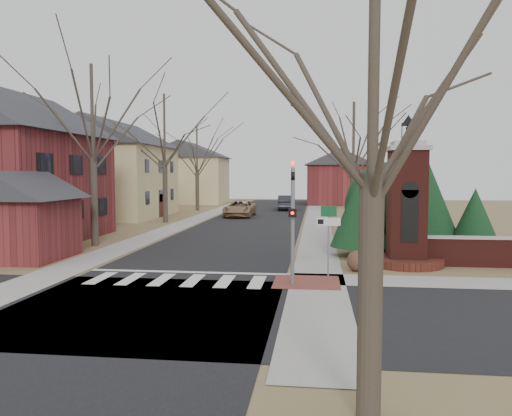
# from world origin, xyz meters

# --- Properties ---
(ground) EXTENTS (120.00, 120.00, 0.00)m
(ground) POSITION_xyz_m (0.00, 0.00, 0.00)
(ground) COLOR brown
(ground) RESTS_ON ground
(main_street) EXTENTS (8.00, 70.00, 0.01)m
(main_street) POSITION_xyz_m (0.00, 22.00, 0.01)
(main_street) COLOR black
(main_street) RESTS_ON ground
(cross_street) EXTENTS (120.00, 8.00, 0.01)m
(cross_street) POSITION_xyz_m (0.00, -3.00, 0.01)
(cross_street) COLOR black
(cross_street) RESTS_ON ground
(crosswalk_zone) EXTENTS (8.00, 2.20, 0.02)m
(crosswalk_zone) POSITION_xyz_m (0.00, 0.80, 0.01)
(crosswalk_zone) COLOR silver
(crosswalk_zone) RESTS_ON ground
(stop_bar) EXTENTS (8.00, 0.35, 0.02)m
(stop_bar) POSITION_xyz_m (0.00, 2.30, 0.01)
(stop_bar) COLOR silver
(stop_bar) RESTS_ON ground
(sidewalk_right_main) EXTENTS (2.00, 60.00, 0.02)m
(sidewalk_right_main) POSITION_xyz_m (5.20, 22.00, 0.01)
(sidewalk_right_main) COLOR gray
(sidewalk_right_main) RESTS_ON ground
(sidewalk_left) EXTENTS (2.00, 60.00, 0.02)m
(sidewalk_left) POSITION_xyz_m (-5.20, 22.00, 0.01)
(sidewalk_left) COLOR gray
(sidewalk_left) RESTS_ON ground
(curb_apron) EXTENTS (2.40, 2.40, 0.02)m
(curb_apron) POSITION_xyz_m (4.80, 1.00, 0.01)
(curb_apron) COLOR brown
(curb_apron) RESTS_ON ground
(traffic_signal_pole) EXTENTS (0.28, 0.41, 4.50)m
(traffic_signal_pole) POSITION_xyz_m (4.30, 0.57, 2.59)
(traffic_signal_pole) COLOR slate
(traffic_signal_pole) RESTS_ON ground
(sign_post) EXTENTS (0.90, 0.07, 2.75)m
(sign_post) POSITION_xyz_m (5.59, 1.99, 1.95)
(sign_post) COLOR slate
(sign_post) RESTS_ON ground
(brick_gate_monument) EXTENTS (3.20, 3.20, 6.47)m
(brick_gate_monument) POSITION_xyz_m (9.00, 4.99, 2.17)
(brick_gate_monument) COLOR #4E1B16
(brick_gate_monument) RESTS_ON ground
(house_brick_left) EXTENTS (9.80, 11.80, 9.42)m
(house_brick_left) POSITION_xyz_m (-13.01, 9.99, 4.66)
(house_brick_left) COLOR maroon
(house_brick_left) RESTS_ON ground
(house_stucco_left) EXTENTS (9.80, 12.80, 9.28)m
(house_stucco_left) POSITION_xyz_m (-13.50, 27.00, 4.59)
(house_stucco_left) COLOR tan
(house_stucco_left) RESTS_ON ground
(garage_left) EXTENTS (4.80, 4.80, 4.29)m
(garage_left) POSITION_xyz_m (-8.52, 4.49, 2.24)
(garage_left) COLOR maroon
(garage_left) RESTS_ON ground
(house_distant_left) EXTENTS (10.80, 8.80, 8.53)m
(house_distant_left) POSITION_xyz_m (-12.01, 48.00, 4.25)
(house_distant_left) COLOR tan
(house_distant_left) RESTS_ON ground
(house_distant_right) EXTENTS (8.80, 8.80, 7.30)m
(house_distant_right) POSITION_xyz_m (7.99, 47.99, 3.65)
(house_distant_right) COLOR maroon
(house_distant_right) RESTS_ON ground
(evergreen_near) EXTENTS (2.80, 2.80, 4.10)m
(evergreen_near) POSITION_xyz_m (7.20, 7.00, 2.30)
(evergreen_near) COLOR #473D33
(evergreen_near) RESTS_ON ground
(evergreen_mid) EXTENTS (3.40, 3.40, 4.70)m
(evergreen_mid) POSITION_xyz_m (10.50, 8.20, 2.60)
(evergreen_mid) COLOR #473D33
(evergreen_mid) RESTS_ON ground
(evergreen_far) EXTENTS (2.40, 2.40, 3.30)m
(evergreen_far) POSITION_xyz_m (12.50, 7.20, 1.90)
(evergreen_far) COLOR #473D33
(evergreen_far) RESTS_ON ground
(evergreen_mass) EXTENTS (4.80, 4.80, 4.80)m
(evergreen_mass) POSITION_xyz_m (9.00, 9.50, 2.40)
(evergreen_mass) COLOR #113315
(evergreen_mass) RESTS_ON ground
(bare_tree_0) EXTENTS (8.05, 8.05, 11.15)m
(bare_tree_0) POSITION_xyz_m (-7.00, 9.00, 7.70)
(bare_tree_0) COLOR #473D33
(bare_tree_0) RESTS_ON ground
(bare_tree_1) EXTENTS (8.40, 8.40, 11.64)m
(bare_tree_1) POSITION_xyz_m (-7.00, 22.00, 8.03)
(bare_tree_1) COLOR #473D33
(bare_tree_1) RESTS_ON ground
(bare_tree_2) EXTENTS (7.35, 7.35, 10.19)m
(bare_tree_2) POSITION_xyz_m (-7.50, 35.00, 7.03)
(bare_tree_2) COLOR #473D33
(bare_tree_2) RESTS_ON ground
(bare_tree_3) EXTENTS (7.00, 7.00, 9.70)m
(bare_tree_3) POSITION_xyz_m (7.50, 16.00, 6.69)
(bare_tree_3) COLOR #473D33
(bare_tree_3) RESTS_ON ground
(bare_tree_4) EXTENTS (6.65, 6.65, 9.21)m
(bare_tree_4) POSITION_xyz_m (6.00, -9.00, 6.35)
(bare_tree_4) COLOR #473D33
(bare_tree_4) RESTS_ON ground
(pickup_truck) EXTENTS (2.55, 5.44, 1.50)m
(pickup_truck) POSITION_xyz_m (-1.84, 28.11, 0.75)
(pickup_truck) COLOR #9A7954
(pickup_truck) RESTS_ON ground
(distant_car) EXTENTS (1.97, 4.94, 1.60)m
(distant_car) POSITION_xyz_m (1.86, 37.10, 0.80)
(distant_car) COLOR #2C2D32
(distant_car) RESTS_ON ground
(dry_shrub_left) EXTENTS (0.85, 0.85, 0.85)m
(dry_shrub_left) POSITION_xyz_m (6.80, 3.36, 0.43)
(dry_shrub_left) COLOR #523625
(dry_shrub_left) RESTS_ON ground
(dry_shrub_right) EXTENTS (0.66, 0.66, 0.66)m
(dry_shrub_right) POSITION_xyz_m (9.30, 4.60, 0.33)
(dry_shrub_right) COLOR brown
(dry_shrub_right) RESTS_ON ground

